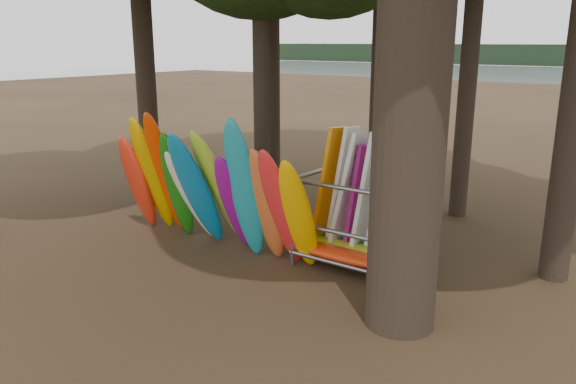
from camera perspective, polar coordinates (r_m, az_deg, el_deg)
The scene contains 3 objects.
ground at distance 11.85m, azimuth -7.01°, elevation -7.58°, with size 120.00×120.00×0.00m, color #47331E.
kayak_row at distance 12.50m, azimuth -7.95°, elevation 0.06°, with size 5.52×2.06×3.23m.
storage_rack at distance 11.60m, azimuth 7.05°, elevation -3.30°, with size 3.18×1.59×2.87m.
Camera 1 is at (7.51, -7.97, 4.54)m, focal length 35.00 mm.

